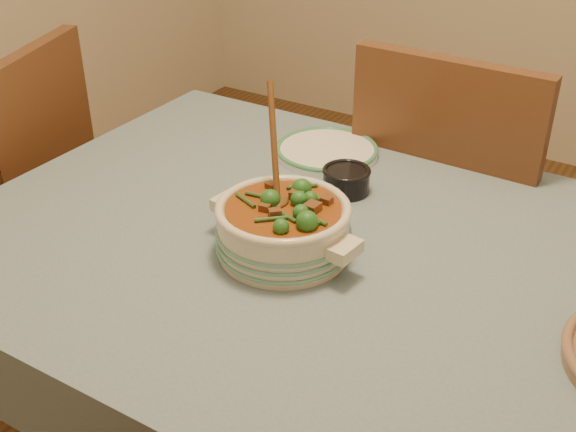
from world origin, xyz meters
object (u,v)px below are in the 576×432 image
object	(u,v)px
chair_far	(451,205)
dining_table	(368,298)
condiment_bowl	(346,179)
white_plate	(327,150)
chair_left	(16,193)
stew_casserole	(283,224)

from	to	relation	value
chair_far	dining_table	bearing A→B (deg)	95.27
condiment_bowl	chair_far	xyz separation A→B (m)	(0.12, 0.39, -0.22)
dining_table	condiment_bowl	xyz separation A→B (m)	(-0.16, 0.21, 0.12)
white_plate	chair_left	xyz separation A→B (m)	(-0.83, -0.29, -0.22)
dining_table	chair_left	bearing A→B (deg)	176.61
dining_table	stew_casserole	distance (m)	0.23
chair_far	chair_left	bearing A→B (deg)	27.83
condiment_bowl	stew_casserole	bearing A→B (deg)	-87.80
white_plate	condiment_bowl	xyz separation A→B (m)	(0.13, -0.14, 0.02)
white_plate	condiment_bowl	bearing A→B (deg)	-48.58
stew_casserole	condiment_bowl	size ratio (longest dim) A/B	2.96
dining_table	chair_far	bearing A→B (deg)	93.75
stew_casserole	white_plate	distance (m)	0.45
chair_left	dining_table	bearing A→B (deg)	68.43
dining_table	condiment_bowl	distance (m)	0.30
chair_far	chair_left	distance (m)	1.20
dining_table	condiment_bowl	bearing A→B (deg)	127.56
stew_casserole	chair_far	world-z (taller)	stew_casserole
dining_table	white_plate	distance (m)	0.47
stew_casserole	chair_left	distance (m)	1.01
condiment_bowl	chair_far	distance (m)	0.46
stew_casserole	chair_left	bearing A→B (deg)	172.13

